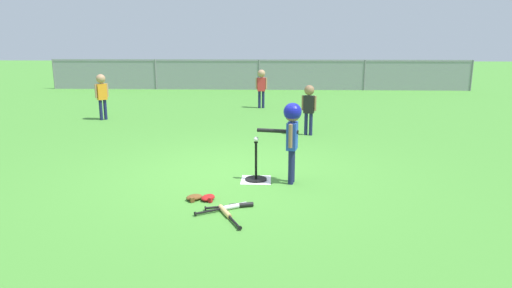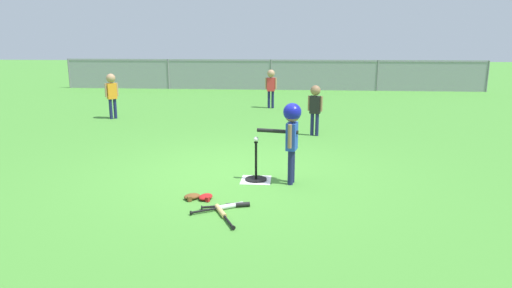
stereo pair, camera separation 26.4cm
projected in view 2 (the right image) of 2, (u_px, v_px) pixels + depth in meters
name	position (u px, v px, depth m)	size (l,w,h in m)	color
ground_plane	(237.00, 173.00, 7.18)	(60.00, 60.00, 0.00)	#478C33
home_plate	(256.00, 180.00, 6.85)	(0.44, 0.44, 0.01)	white
batting_tee	(256.00, 174.00, 6.83)	(0.32, 0.32, 0.58)	black
baseball_on_tee	(256.00, 139.00, 6.70)	(0.07, 0.07, 0.07)	white
batter_child	(291.00, 127.00, 6.51)	(0.63, 0.33, 1.17)	#191E4C
fielder_near_left	(112.00, 90.00, 11.61)	(0.27, 0.25, 1.14)	#191E4C
fielder_deep_left	(315.00, 104.00, 9.67)	(0.30, 0.21, 1.07)	#191E4C
fielder_deep_right	(271.00, 83.00, 13.28)	(0.33, 0.22, 1.11)	#191E4C
spare_bat_silver	(225.00, 207.00, 5.71)	(0.62, 0.40, 0.06)	silver
spare_bat_wood	(222.00, 213.00, 5.51)	(0.34, 0.67, 0.06)	#DBB266
spare_bat_black	(233.00, 205.00, 5.76)	(0.60, 0.22, 0.06)	black
glove_by_plate	(192.00, 196.00, 6.06)	(0.27, 0.26, 0.07)	brown
glove_near_bats	(206.00, 197.00, 6.04)	(0.23, 0.26, 0.07)	#B21919
outfield_fence	(271.00, 74.00, 17.65)	(16.06, 0.06, 1.15)	slate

